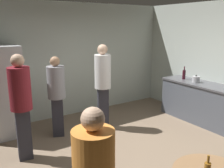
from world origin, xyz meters
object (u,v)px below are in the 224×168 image
(wine_bottle_on_counter, at_px, (184,74))
(person_in_maroon_shirt, at_px, (21,99))
(kettle, at_px, (196,79))
(person_in_white_shirt, at_px, (103,80))
(person_in_gray_shirt, at_px, (56,91))
(refrigerator, at_px, (3,92))

(wine_bottle_on_counter, xyz_separation_m, person_in_maroon_shirt, (-3.82, -0.01, 0.01))
(person_in_maroon_shirt, bearing_deg, kettle, 91.23)
(wine_bottle_on_counter, xyz_separation_m, person_in_white_shirt, (-2.06, 0.38, 0.04))
(person_in_gray_shirt, bearing_deg, person_in_white_shirt, 102.62)
(kettle, xyz_separation_m, person_in_maroon_shirt, (-3.78, 0.38, 0.06))
(kettle, height_order, person_in_maroon_shirt, person_in_maroon_shirt)
(person_in_gray_shirt, bearing_deg, kettle, 94.14)
(wine_bottle_on_counter, height_order, person_in_maroon_shirt, person_in_maroon_shirt)
(person_in_gray_shirt, height_order, person_in_maroon_shirt, person_in_maroon_shirt)
(person_in_white_shirt, bearing_deg, kettle, 89.35)
(kettle, bearing_deg, person_in_maroon_shirt, 174.33)
(wine_bottle_on_counter, relative_size, person_in_gray_shirt, 0.19)
(person_in_white_shirt, xyz_separation_m, person_in_maroon_shirt, (-1.75, -0.39, -0.03))
(kettle, xyz_separation_m, person_in_white_shirt, (-2.02, 0.77, 0.09))
(refrigerator, xyz_separation_m, wine_bottle_on_counter, (3.89, -1.12, 0.12))
(person_in_maroon_shirt, bearing_deg, person_in_gray_shirt, 131.20)
(person_in_gray_shirt, bearing_deg, refrigerator, -103.67)
(person_in_gray_shirt, bearing_deg, wine_bottle_on_counter, 101.32)
(kettle, distance_m, wine_bottle_on_counter, 0.39)
(wine_bottle_on_counter, bearing_deg, person_in_maroon_shirt, -179.78)
(person_in_gray_shirt, height_order, person_in_white_shirt, person_in_white_shirt)
(wine_bottle_on_counter, height_order, person_in_white_shirt, person_in_white_shirt)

